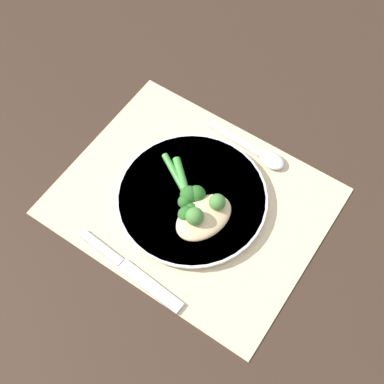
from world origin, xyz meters
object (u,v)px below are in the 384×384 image
object	(u,v)px
broccoli_stalk_right	(187,203)
spoon	(263,155)
broccoli_stalk_rear	(188,193)
plate	(192,198)
chicken_fillet	(204,217)
knife	(128,268)

from	to	relation	value
broccoli_stalk_right	spoon	size ratio (longest dim) A/B	0.63
broccoli_stalk_rear	broccoli_stalk_right	bearing A→B (deg)	54.21
plate	chicken_fillet	distance (m)	0.05
spoon	chicken_fillet	bearing A→B (deg)	-1.19
plate	chicken_fillet	world-z (taller)	chicken_fillet
plate	broccoli_stalk_right	bearing A→B (deg)	97.64
knife	broccoli_stalk_right	bearing A→B (deg)	176.79
broccoli_stalk_rear	spoon	xyz separation A→B (m)	(-0.06, -0.15, -0.02)
knife	spoon	world-z (taller)	spoon
plate	broccoli_stalk_right	xyz separation A→B (m)	(-0.00, 0.02, 0.02)
plate	chicken_fillet	bearing A→B (deg)	146.96
broccoli_stalk_rear	spoon	world-z (taller)	broccoli_stalk_rear
chicken_fillet	spoon	xyz separation A→B (m)	(-0.01, -0.17, -0.02)
chicken_fillet	broccoli_stalk_right	world-z (taller)	broccoli_stalk_right
chicken_fillet	broccoli_stalk_rear	world-z (taller)	broccoli_stalk_rear
broccoli_stalk_rear	knife	size ratio (longest dim) A/B	0.53
broccoli_stalk_right	spoon	xyz separation A→B (m)	(-0.05, -0.16, -0.02)
chicken_fillet	broccoli_stalk_rear	size ratio (longest dim) A/B	1.06
broccoli_stalk_rear	chicken_fillet	bearing A→B (deg)	94.26
plate	broccoli_stalk_right	size ratio (longest dim) A/B	2.49
plate	broccoli_stalk_rear	xyz separation A→B (m)	(0.00, 0.00, 0.02)
chicken_fillet	broccoli_stalk_right	size ratio (longest dim) A/B	1.15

